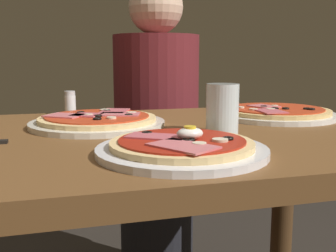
{
  "coord_description": "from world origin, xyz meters",
  "views": [
    {
      "loc": [
        -0.21,
        -0.83,
        0.9
      ],
      "look_at": [
        -0.01,
        -0.1,
        0.77
      ],
      "focal_mm": 43.52,
      "sensor_mm": 36.0,
      "label": 1
    }
  ],
  "objects": [
    {
      "name": "pizza_across_right",
      "position": [
        -0.12,
        0.11,
        0.75
      ],
      "size": [
        0.31,
        0.31,
        0.03
      ],
      "color": "silver",
      "rests_on": "dining_table"
    },
    {
      "name": "pizza_foreground",
      "position": [
        -0.01,
        -0.21,
        0.75
      ],
      "size": [
        0.28,
        0.28,
        0.05
      ],
      "color": "white",
      "rests_on": "dining_table"
    },
    {
      "name": "dining_table",
      "position": [
        0.0,
        0.0,
        0.61
      ],
      "size": [
        1.12,
        0.74,
        0.74
      ],
      "color": "brown",
      "rests_on": "ground"
    },
    {
      "name": "pizza_across_left",
      "position": [
        0.35,
        0.13,
        0.75
      ],
      "size": [
        0.32,
        0.32,
        0.03
      ],
      "color": "white",
      "rests_on": "dining_table"
    },
    {
      "name": "diner_person",
      "position": [
        0.16,
        0.66,
        0.56
      ],
      "size": [
        0.32,
        0.32,
        1.18
      ],
      "rotation": [
        0.0,
        0.0,
        3.14
      ],
      "color": "black",
      "rests_on": "ground"
    },
    {
      "name": "water_glass_near",
      "position": [
        0.13,
        -0.05,
        0.79
      ],
      "size": [
        0.07,
        0.07,
        0.1
      ],
      "color": "silver",
      "rests_on": "dining_table"
    },
    {
      "name": "salt_shaker",
      "position": [
        -0.17,
        0.31,
        0.78
      ],
      "size": [
        0.03,
        0.03,
        0.07
      ],
      "color": "white",
      "rests_on": "dining_table"
    }
  ]
}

